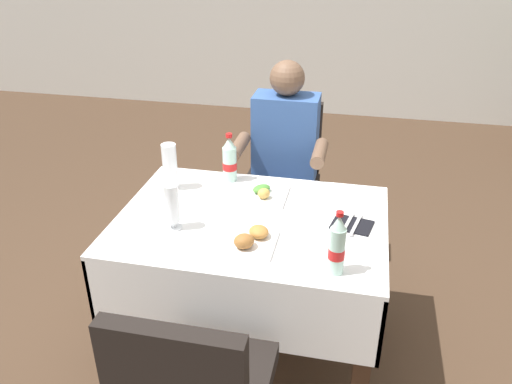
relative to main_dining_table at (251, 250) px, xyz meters
name	(u,v)px	position (x,y,z in m)	size (l,w,h in m)	color
ground_plane	(228,331)	(-0.14, 0.05, -0.57)	(11.00, 11.00, 0.00)	#473323
main_dining_table	(251,250)	(0.00, 0.00, 0.00)	(1.19, 0.86, 0.74)	white
chair_far_diner_seat	(281,176)	(0.00, 0.82, -0.02)	(0.44, 0.50, 0.97)	black
seated_diner_far	(283,160)	(0.03, 0.72, 0.14)	(0.50, 0.46, 1.26)	#282D42
plate_near_camera	(250,239)	(0.04, -0.20, 0.19)	(0.23, 0.23, 0.07)	white
plate_far_diner	(263,193)	(0.01, 0.21, 0.18)	(0.23, 0.23, 0.06)	white
beer_glass_left	(172,206)	(-0.31, -0.15, 0.28)	(0.07, 0.07, 0.21)	white
beer_glass_middle	(170,166)	(-0.45, 0.20, 0.29)	(0.07, 0.07, 0.23)	white
cola_bottle_primary	(230,160)	(-0.19, 0.35, 0.28)	(0.07, 0.07, 0.25)	silver
cola_bottle_secondary	(337,246)	(0.39, -0.32, 0.28)	(0.06, 0.06, 0.26)	silver
napkin_cutlery_set	(352,225)	(0.44, 0.03, 0.17)	(0.19, 0.20, 0.01)	black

